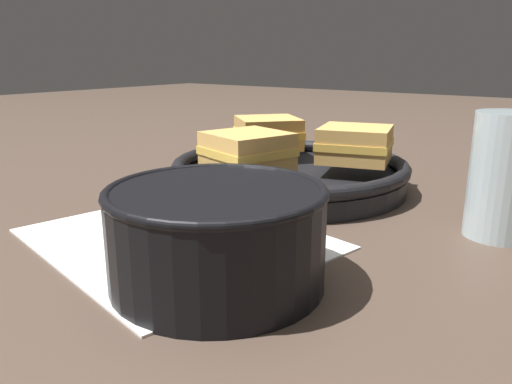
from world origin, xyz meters
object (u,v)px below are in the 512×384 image
at_px(spoon, 181,240).
at_px(drinking_glass, 505,176).
at_px(sandwich_near_right, 247,151).
at_px(soup_bowl, 217,230).
at_px(sandwich_near_left, 268,133).
at_px(sandwich_far_left, 355,144).
at_px(skillet, 290,173).

height_order(spoon, drinking_glass, drinking_glass).
height_order(spoon, sandwich_near_right, sandwich_near_right).
distance_m(soup_bowl, sandwich_near_left, 0.39).
relative_size(sandwich_near_left, sandwich_far_left, 1.13).
xyz_separation_m(sandwich_near_left, sandwich_far_left, (0.15, -0.01, 0.00)).
height_order(sandwich_near_left, sandwich_near_right, same).
relative_size(soup_bowl, sandwich_far_left, 1.53).
bearing_deg(spoon, sandwich_near_left, 108.64).
bearing_deg(soup_bowl, sandwich_near_left, 119.54).
bearing_deg(spoon, sandwich_near_right, 103.96).
bearing_deg(soup_bowl, skillet, 112.29).
relative_size(sandwich_near_left, drinking_glass, 1.02).
bearing_deg(spoon, drinking_glass, 41.03).
relative_size(soup_bowl, drinking_glass, 1.38).
height_order(soup_bowl, drinking_glass, drinking_glass).
xyz_separation_m(soup_bowl, sandwich_near_left, (-0.19, 0.34, 0.02)).
bearing_deg(skillet, sandwich_near_right, -94.08).
xyz_separation_m(spoon, sandwich_far_left, (0.04, 0.29, 0.06)).
bearing_deg(sandwich_near_right, soup_bowl, -58.03).
bearing_deg(soup_bowl, drinking_glass, 58.34).
xyz_separation_m(skillet, sandwich_near_right, (-0.01, -0.09, 0.04)).
distance_m(spoon, skillet, 0.26).
bearing_deg(drinking_glass, soup_bowl, -121.66).
bearing_deg(drinking_glass, skillet, 172.99).
distance_m(skillet, sandwich_far_left, 0.10).
bearing_deg(sandwich_near_right, spoon, -74.20).
relative_size(spoon, sandwich_far_left, 1.35).
relative_size(soup_bowl, sandwich_near_right, 1.54).
distance_m(spoon, drinking_glass, 0.33).
relative_size(sandwich_near_left, sandwich_near_right, 1.14).
distance_m(spoon, sandwich_near_right, 0.18).
relative_size(skillet, drinking_glass, 3.65).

